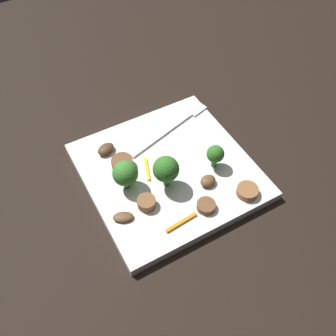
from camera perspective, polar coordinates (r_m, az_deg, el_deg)
The scene contains 15 objects.
ground_plane at distance 0.64m, azimuth 0.00°, elevation -0.95°, with size 1.40×1.40×0.00m, color black.
plate at distance 0.63m, azimuth 0.00°, elevation -0.48°, with size 0.26×0.26×0.02m, color white.
fork at distance 0.68m, azimuth 1.14°, elevation 6.39°, with size 0.18×0.06×0.00m.
broccoli_floret_0 at distance 0.57m, azimuth -0.31°, elevation -0.21°, with size 0.04×0.04×0.06m.
broccoli_floret_1 at distance 0.61m, azimuth 7.12°, elevation 2.03°, with size 0.03×0.03×0.04m.
broccoli_floret_2 at distance 0.58m, azimuth -6.43°, elevation -0.84°, with size 0.04×0.04×0.05m.
sausage_slice_0 at distance 0.58m, azimuth 5.74°, elevation -5.68°, with size 0.03×0.03×0.01m, color brown.
sausage_slice_1 at distance 0.58m, azimuth -3.25°, elevation -5.22°, with size 0.03×0.03×0.01m, color brown.
sausage_slice_2 at distance 0.60m, azimuth 11.83°, elevation -3.42°, with size 0.03×0.03×0.01m, color brown.
sausage_slice_3 at distance 0.62m, azimuth -6.89°, elevation 0.73°, with size 0.04×0.04×0.02m, color brown.
mushroom_0 at distance 0.65m, azimuth -9.32°, elevation 2.82°, with size 0.03×0.02×0.01m, color #4C331E.
mushroom_1 at distance 0.60m, azimuth 6.02°, elevation -1.94°, with size 0.03×0.02×0.01m, color brown.
mushroom_2 at distance 0.57m, azimuth -6.75°, elevation -7.32°, with size 0.03×0.02×0.01m, color brown.
pepper_strip_0 at distance 0.62m, azimuth -3.18°, elevation -0.14°, with size 0.05×0.00×0.00m, color yellow.
pepper_strip_2 at distance 0.56m, azimuth 1.99°, elevation -8.17°, with size 0.05×0.01×0.00m, color orange.
Camera 1 is at (-0.19, -0.34, 0.51)m, focal length 40.57 mm.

